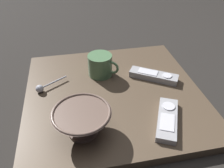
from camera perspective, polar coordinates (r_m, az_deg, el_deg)
ground_plane at (r=0.82m, az=0.34°, el=-3.42°), size 6.00×6.00×0.00m
table at (r=0.81m, az=0.35°, el=-2.59°), size 0.61×0.58×0.03m
cereal_bowl at (r=0.64m, az=-7.52°, el=-9.17°), size 0.16×0.16×0.08m
coffee_mug at (r=0.86m, az=-2.91°, el=4.75°), size 0.11×0.09×0.08m
teaspoon at (r=0.83m, az=-17.22°, el=-0.89°), size 0.11×0.07×0.03m
tv_remote_near at (r=0.70m, az=13.75°, el=-8.57°), size 0.12×0.18×0.02m
tv_remote_far at (r=0.87m, az=10.42°, el=2.07°), size 0.18×0.14×0.03m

